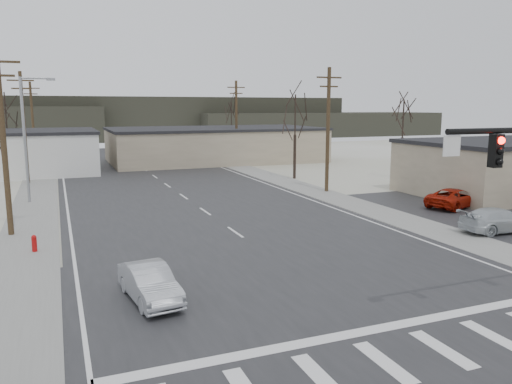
{
  "coord_description": "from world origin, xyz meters",
  "views": [
    {
      "loc": [
        -8.93,
        -17.38,
        6.9
      ],
      "look_at": [
        0.42,
        5.96,
        2.6
      ],
      "focal_mm": 35.0,
      "sensor_mm": 36.0,
      "label": 1
    }
  ],
  "objects_px": {
    "car_parked_red": "(455,198)",
    "car_far_b": "(76,149)",
    "sedan_crossing": "(150,283)",
    "car_far_a": "(159,153)",
    "car_parked_silver": "(499,220)",
    "fire_hydrant": "(34,243)"
  },
  "relations": [
    {
      "from": "sedan_crossing",
      "to": "car_far_a",
      "type": "distance_m",
      "value": 51.67
    },
    {
      "from": "car_far_a",
      "to": "car_parked_silver",
      "type": "distance_m",
      "value": 48.8
    },
    {
      "from": "car_parked_red",
      "to": "car_parked_silver",
      "type": "bearing_deg",
      "value": 137.89
    },
    {
      "from": "car_far_b",
      "to": "car_parked_silver",
      "type": "relative_size",
      "value": 0.95
    },
    {
      "from": "fire_hydrant",
      "to": "car_parked_red",
      "type": "distance_m",
      "value": 26.62
    },
    {
      "from": "car_far_a",
      "to": "car_parked_red",
      "type": "xyz_separation_m",
      "value": [
        12.33,
        -41.55,
        -0.07
      ]
    },
    {
      "from": "sedan_crossing",
      "to": "car_far_a",
      "type": "height_order",
      "value": "car_far_a"
    },
    {
      "from": "sedan_crossing",
      "to": "car_far_a",
      "type": "xyz_separation_m",
      "value": [
        10.21,
        50.65,
        0.07
      ]
    },
    {
      "from": "car_far_b",
      "to": "car_parked_silver",
      "type": "height_order",
      "value": "car_far_b"
    },
    {
      "from": "car_far_a",
      "to": "car_parked_red",
      "type": "relative_size",
      "value": 1.04
    },
    {
      "from": "fire_hydrant",
      "to": "car_far_b",
      "type": "distance_m",
      "value": 52.9
    },
    {
      "from": "car_far_b",
      "to": "car_parked_silver",
      "type": "xyz_separation_m",
      "value": [
        19.86,
        -58.12,
        -0.09
      ]
    },
    {
      "from": "fire_hydrant",
      "to": "sedan_crossing",
      "type": "xyz_separation_m",
      "value": [
        4.07,
        -8.16,
        0.23
      ]
    },
    {
      "from": "car_far_a",
      "to": "car_parked_red",
      "type": "height_order",
      "value": "car_far_a"
    },
    {
      "from": "car_far_b",
      "to": "car_parked_silver",
      "type": "bearing_deg",
      "value": -81.81
    },
    {
      "from": "car_parked_red",
      "to": "car_far_b",
      "type": "bearing_deg",
      "value": 5.46
    },
    {
      "from": "fire_hydrant",
      "to": "car_parked_silver",
      "type": "height_order",
      "value": "car_parked_silver"
    },
    {
      "from": "fire_hydrant",
      "to": "car_far_b",
      "type": "xyz_separation_m",
      "value": [
        3.95,
        52.75,
        0.34
      ]
    },
    {
      "from": "fire_hydrant",
      "to": "car_parked_red",
      "type": "xyz_separation_m",
      "value": [
        26.61,
        0.94,
        0.24
      ]
    },
    {
      "from": "fire_hydrant",
      "to": "car_parked_red",
      "type": "bearing_deg",
      "value": 2.02
    },
    {
      "from": "car_parked_silver",
      "to": "sedan_crossing",
      "type": "bearing_deg",
      "value": 100.82
    },
    {
      "from": "fire_hydrant",
      "to": "car_parked_red",
      "type": "height_order",
      "value": "car_parked_red"
    }
  ]
}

